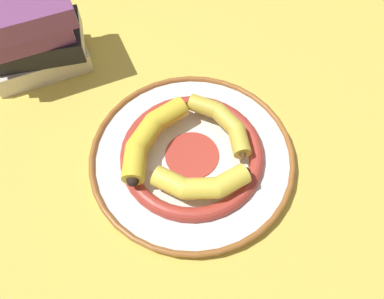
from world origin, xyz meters
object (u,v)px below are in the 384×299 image
at_px(banana_b, 151,135).
at_px(banana_c, 199,184).
at_px(banana_a, 225,123).
at_px(book_stack, 30,35).
at_px(decorative_bowl, 192,156).

bearing_deg(banana_b, banana_c, 68.98).
height_order(banana_b, banana_c, banana_b).
relative_size(banana_b, banana_c, 1.30).
xyz_separation_m(banana_a, banana_c, (-0.02, 0.12, 0.00)).
xyz_separation_m(banana_a, book_stack, (0.41, 0.04, 0.04)).
distance_m(decorative_bowl, banana_a, 0.08).
bearing_deg(banana_c, banana_b, 129.72).
height_order(decorative_bowl, banana_c, banana_c).
xyz_separation_m(banana_c, book_stack, (0.43, -0.09, 0.03)).
bearing_deg(book_stack, banana_a, -44.19).
distance_m(banana_a, book_stack, 0.41).
distance_m(banana_c, book_stack, 0.44).
height_order(banana_a, banana_c, banana_c).
relative_size(banana_c, book_stack, 0.67).
bearing_deg(banana_a, book_stack, 25.80).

